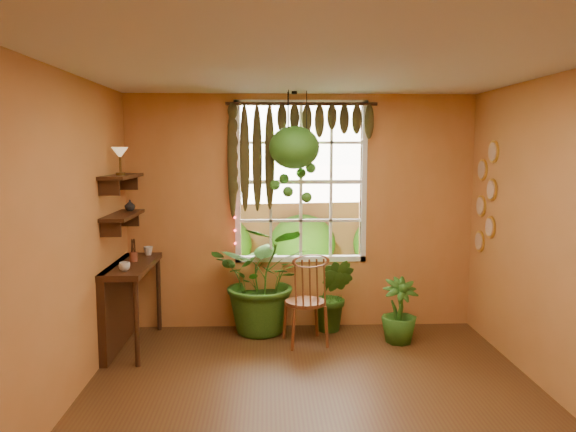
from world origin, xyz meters
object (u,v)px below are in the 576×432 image
(potted_plant_left, at_px, (265,279))
(potted_plant_mid, at_px, (333,295))
(counter_ledge, at_px, (122,296))
(windsor_chair, at_px, (306,314))
(hanging_basket, at_px, (294,155))

(potted_plant_left, bearing_deg, potted_plant_mid, 0.88)
(counter_ledge, relative_size, potted_plant_left, 0.96)
(windsor_chair, bearing_deg, counter_ledge, 168.36)
(potted_plant_left, height_order, potted_plant_mid, potted_plant_left)
(potted_plant_left, relative_size, hanging_basket, 1.02)
(counter_ledge, height_order, windsor_chair, windsor_chair)
(counter_ledge, bearing_deg, potted_plant_mid, 10.90)
(counter_ledge, relative_size, windsor_chair, 1.04)
(potted_plant_left, distance_m, potted_plant_mid, 0.80)
(hanging_basket, bearing_deg, windsor_chair, -72.08)
(windsor_chair, xyz_separation_m, hanging_basket, (-0.11, 0.35, 1.68))
(windsor_chair, height_order, hanging_basket, hanging_basket)
(potted_plant_mid, distance_m, hanging_basket, 1.65)
(windsor_chair, xyz_separation_m, potted_plant_mid, (0.34, 0.43, 0.09))
(hanging_basket, bearing_deg, potted_plant_mid, 10.15)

